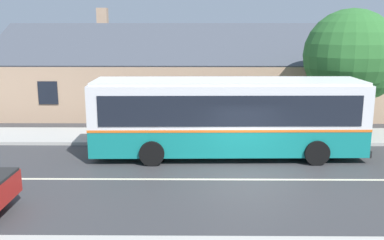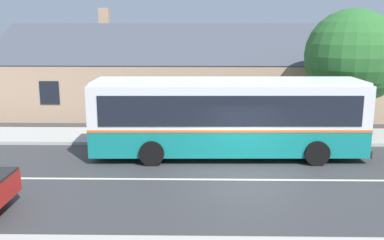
# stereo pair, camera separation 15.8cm
# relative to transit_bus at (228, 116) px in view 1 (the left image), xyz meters

# --- Properties ---
(ground_plane) EXTENTS (300.00, 300.00, 0.00)m
(ground_plane) POSITION_rel_transit_bus_xyz_m (0.58, -2.90, -1.75)
(ground_plane) COLOR #38383A
(sidewalk_far) EXTENTS (60.00, 3.00, 0.15)m
(sidewalk_far) POSITION_rel_transit_bus_xyz_m (0.58, 3.10, -1.68)
(sidewalk_far) COLOR #ADAAA3
(sidewalk_far) RESTS_ON ground
(lane_divider_stripe) EXTENTS (60.00, 0.16, 0.01)m
(lane_divider_stripe) POSITION_rel_transit_bus_xyz_m (0.58, -2.90, -1.75)
(lane_divider_stripe) COLOR beige
(lane_divider_stripe) RESTS_ON ground
(community_building) EXTENTS (25.76, 10.82, 6.68)m
(community_building) POSITION_rel_transit_bus_xyz_m (-0.87, 11.65, 0.00)
(community_building) COLOR tan
(community_building) RESTS_ON ground
(transit_bus) EXTENTS (11.34, 2.93, 3.27)m
(transit_bus) POSITION_rel_transit_bus_xyz_m (0.00, 0.00, 0.00)
(transit_bus) COLOR #147F7A
(transit_bus) RESTS_ON ground
(bench_by_building) EXTENTS (1.52, 0.51, 0.94)m
(bench_by_building) POSITION_rel_transit_bus_xyz_m (-5.62, 2.46, -1.20)
(bench_by_building) COLOR #4C4C4C
(bench_by_building) RESTS_ON sidewalk_far
(street_tree_primary) EXTENTS (4.59, 4.59, 6.30)m
(street_tree_primary) POSITION_rel_transit_bus_xyz_m (6.44, 3.78, 2.12)
(street_tree_primary) COLOR #4C3828
(street_tree_primary) RESTS_ON ground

